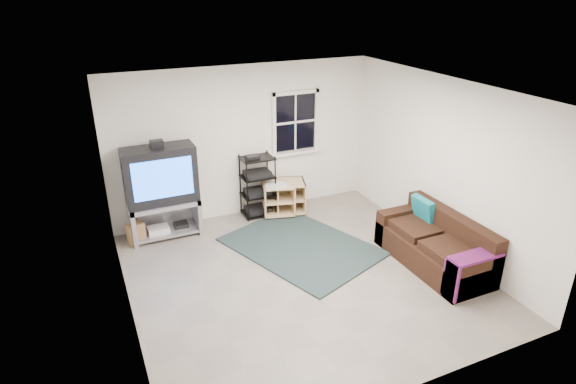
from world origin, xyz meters
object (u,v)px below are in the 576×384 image
tv_unit (161,185)px  sofa (436,246)px  side_table_left (290,195)px  side_table_right (278,196)px  av_rack (258,190)px

tv_unit → sofa: bearing=-36.5°
side_table_left → sofa: 2.75m
side_table_left → sofa: sofa is taller
tv_unit → side_table_right: tv_unit is taller
av_rack → sofa: (1.76, -2.59, -0.19)m
av_rack → sofa: 3.14m
side_table_left → side_table_right: (-0.23, 0.01, 0.03)m
av_rack → side_table_right: 0.38m
sofa → av_rack: bearing=124.3°
av_rack → side_table_right: bearing=-17.2°
tv_unit → side_table_left: bearing=-1.0°
tv_unit → av_rack: 1.69m
tv_unit → sofa: 4.27m
tv_unit → side_table_left: 2.28m
av_rack → side_table_left: 0.60m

